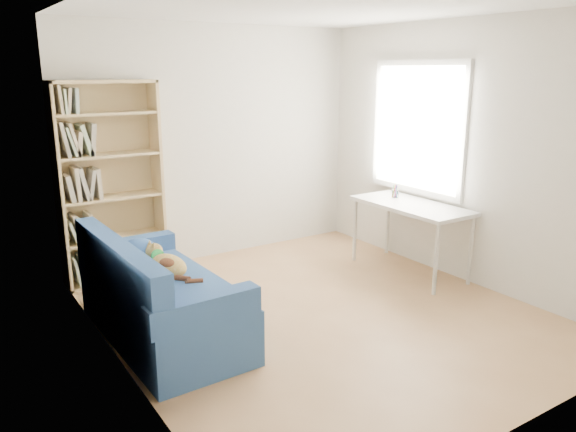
# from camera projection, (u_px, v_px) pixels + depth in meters

# --- Properties ---
(ground) EXTENTS (4.00, 4.00, 0.00)m
(ground) POSITION_uv_depth(u_px,v_px,m) (319.00, 313.00, 5.02)
(ground) COLOR #AB7B4D
(ground) RESTS_ON ground
(room_shell) EXTENTS (3.54, 4.04, 2.62)m
(room_shell) POSITION_uv_depth(u_px,v_px,m) (329.00, 128.00, 4.68)
(room_shell) COLOR silver
(room_shell) RESTS_ON ground
(sofa) EXTENTS (0.89, 1.77, 0.86)m
(sofa) POSITION_uv_depth(u_px,v_px,m) (158.00, 299.00, 4.50)
(sofa) COLOR navy
(sofa) RESTS_ON ground
(bookshelf) EXTENTS (1.01, 0.31, 2.01)m
(bookshelf) POSITION_uv_depth(u_px,v_px,m) (111.00, 192.00, 5.60)
(bookshelf) COLOR tan
(bookshelf) RESTS_ON ground
(desk) EXTENTS (0.60, 1.30, 0.75)m
(desk) POSITION_uv_depth(u_px,v_px,m) (411.00, 210.00, 5.88)
(desk) COLOR white
(desk) RESTS_ON ground
(pen_cup) EXTENTS (0.08, 0.08, 0.14)m
(pen_cup) POSITION_uv_depth(u_px,v_px,m) (395.00, 192.00, 6.15)
(pen_cup) COLOR white
(pen_cup) RESTS_ON desk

